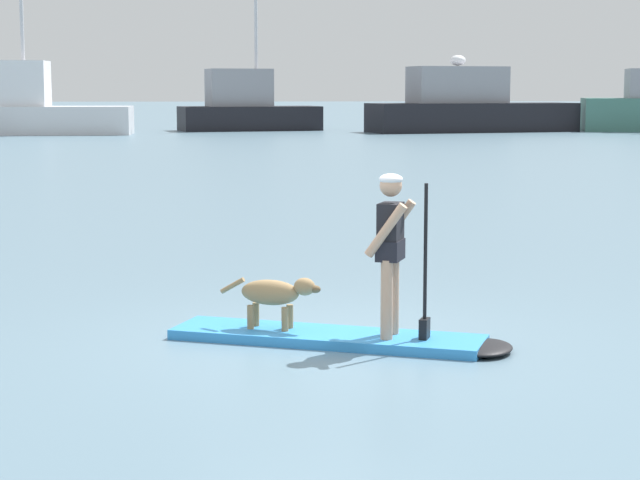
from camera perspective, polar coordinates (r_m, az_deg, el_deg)
ground_plane at (r=11.43m, az=0.36°, el=-5.15°), size 400.00×400.00×0.00m
paddleboard at (r=11.35m, az=1.46°, el=-4.98°), size 3.47×1.94×0.10m
person_paddler at (r=11.07m, az=3.64°, el=-0.17°), size 0.68×0.59×1.61m
dog at (r=11.50m, az=-2.29°, el=-2.73°), size 1.03×0.47×0.54m
moored_boat_far_starboard at (r=64.19m, az=-15.49°, el=6.46°), size 12.75×3.25×11.20m
moored_boat_outer at (r=68.09m, az=-3.74°, el=6.68°), size 8.73×4.85×12.35m
moored_boat_starboard at (r=66.34m, az=7.45°, el=6.62°), size 12.58×6.00×4.39m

